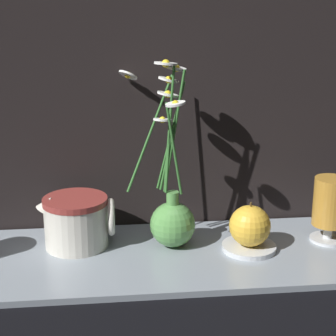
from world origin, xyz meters
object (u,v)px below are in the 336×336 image
object	(u,v)px
ceramic_pitcher	(77,219)
tea_glass	(330,204)
orange_fruit	(249,225)
vase_with_flowers	(172,211)

from	to	relation	value
ceramic_pitcher	tea_glass	bearing A→B (deg)	-3.39
ceramic_pitcher	orange_fruit	bearing A→B (deg)	-8.89
tea_glass	orange_fruit	size ratio (longest dim) A/B	1.50
tea_glass	orange_fruit	distance (m)	0.17
vase_with_flowers	tea_glass	bearing A→B (deg)	-2.41
vase_with_flowers	orange_fruit	distance (m)	0.16
ceramic_pitcher	orange_fruit	size ratio (longest dim) A/B	1.71
orange_fruit	ceramic_pitcher	bearing A→B (deg)	171.11
vase_with_flowers	tea_glass	xyz separation A→B (m)	(0.32, -0.01, 0.00)
orange_fruit	tea_glass	bearing A→B (deg)	7.53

